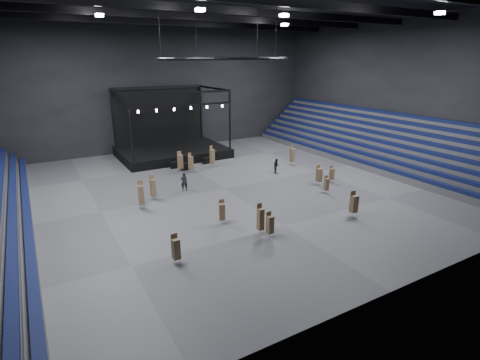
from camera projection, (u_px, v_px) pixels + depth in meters
floor at (225, 189)px, 39.24m from camera, size 50.00×50.00×0.00m
ceiling at (222, 0)px, 33.62m from camera, size 50.00×42.00×0.20m
wall_back at (156, 87)px, 53.71m from camera, size 50.00×0.20×18.00m
wall_front at (413, 142)px, 19.15m from camera, size 50.00×0.20×18.00m
wall_right at (395, 91)px, 48.31m from camera, size 0.20×42.00×18.00m
bleachers_right at (377, 147)px, 49.59m from camera, size 7.20×40.00×6.40m
stage at (170, 145)px, 52.15m from camera, size 14.00×10.00×9.20m
truss_ring at (223, 58)px, 35.18m from camera, size 12.30×12.30×5.15m
roof_girders at (222, 10)px, 33.87m from camera, size 49.00×30.35×0.70m
floodlights at (245, 13)px, 30.77m from camera, size 28.60×16.60×0.25m
flight_case_left at (175, 165)px, 46.43m from camera, size 1.19×0.60×0.79m
flight_case_mid at (185, 167)px, 45.70m from camera, size 1.28×0.75×0.81m
flight_case_right at (207, 160)px, 48.47m from camera, size 1.26×0.82×0.77m
chair_stack_0 at (222, 211)px, 30.58m from camera, size 0.61×0.61×2.12m
chair_stack_1 at (326, 184)px, 37.64m from camera, size 0.49×0.49×1.83m
chair_stack_2 at (141, 194)px, 33.60m from camera, size 0.62×0.62×2.70m
chair_stack_3 at (153, 187)px, 35.95m from camera, size 0.47×0.47×2.43m
chair_stack_4 at (292, 155)px, 47.46m from camera, size 0.54×0.54×2.57m
chair_stack_5 at (212, 156)px, 46.59m from camera, size 0.59×0.59×2.71m
chair_stack_6 at (180, 161)px, 44.59m from camera, size 0.57×0.57×2.52m
chair_stack_7 at (319, 175)px, 39.93m from camera, size 0.54×0.54×2.22m
chair_stack_8 at (332, 174)px, 40.83m from camera, size 0.43×0.43×1.90m
chair_stack_9 at (354, 203)px, 31.93m from camera, size 0.59×0.59×2.32m
chair_stack_10 at (260, 219)px, 28.80m from camera, size 0.45×0.45×2.52m
chair_stack_11 at (191, 163)px, 44.33m from camera, size 0.58×0.58×2.39m
chair_stack_12 at (270, 224)px, 28.25m from camera, size 0.49×0.49×2.09m
chair_stack_13 at (176, 248)px, 24.61m from camera, size 0.50×0.50×2.16m
man_center at (184, 182)px, 38.36m from camera, size 0.80×0.63×1.95m
crew_member at (276, 166)px, 44.46m from camera, size 0.88×1.00×1.71m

